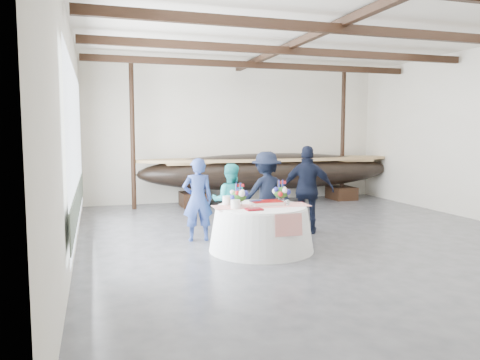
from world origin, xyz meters
name	(u,v)px	position (x,y,z in m)	size (l,w,h in m)	color
floor	(316,238)	(0.00, 0.00, 0.00)	(10.00, 12.00, 0.01)	#3D3D42
wall_back	(237,134)	(0.00, 6.00, 2.25)	(10.00, 0.02, 4.50)	silver
wall_left	(70,135)	(-5.00, 0.00, 2.25)	(0.02, 12.00, 4.50)	silver
ceiling	(320,27)	(0.00, 0.00, 4.50)	(10.00, 12.00, 0.01)	white
pavilion_structure	(302,57)	(0.00, 0.86, 4.00)	(9.80, 11.76, 4.50)	black
open_bay	(76,156)	(-4.95, 1.00, 1.83)	(0.03, 7.00, 3.20)	silver
longboat_display	(271,171)	(0.90, 5.10, 1.04)	(8.66, 1.73, 1.62)	black
banquet_table	(261,228)	(-1.52, -0.66, 0.44)	(2.04, 2.04, 0.87)	white
tabletop_items	(259,198)	(-1.53, -0.53, 1.02)	(1.92, 1.01, 0.40)	red
guest_woman_blue	(198,200)	(-2.53, 0.49, 0.88)	(0.64, 0.42, 1.77)	navy
guest_woman_teal	(230,201)	(-1.81, 0.57, 0.81)	(0.79, 0.62, 1.62)	#22B0B3
guest_man_left	(266,193)	(-0.94, 0.62, 0.94)	(1.21, 0.70, 1.88)	black
guest_man_right	(308,190)	(0.02, 0.49, 1.00)	(1.17, 0.49, 2.00)	black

